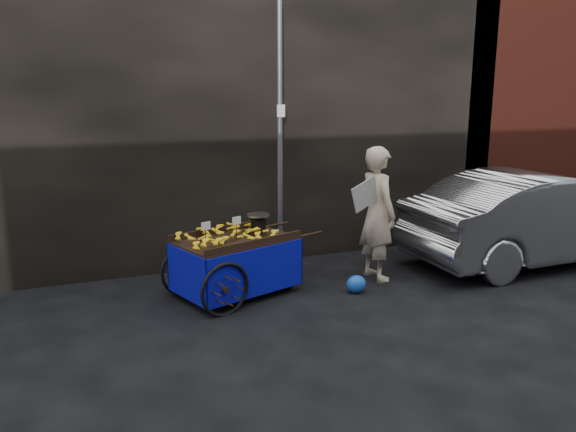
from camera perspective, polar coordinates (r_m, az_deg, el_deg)
name	(u,v)px	position (r m, az deg, el deg)	size (l,w,h in m)	color
ground	(294,296)	(7.61, 0.59, -8.09)	(80.00, 80.00, 0.00)	black
building_wall	(258,102)	(9.69, -3.10, 11.49)	(13.50, 2.00, 5.00)	black
street_pole	(280,137)	(8.46, -0.83, 7.98)	(0.12, 0.10, 4.00)	slate
banana_cart	(233,245)	(7.46, -5.65, -2.98)	(2.25, 1.52, 1.12)	black
vendor	(377,213)	(8.15, 9.05, 0.26)	(0.83, 0.74, 1.94)	beige
plastic_bag	(356,284)	(7.73, 6.95, -6.88)	(0.27, 0.22, 0.25)	blue
parked_car	(539,217)	(9.74, 24.16, -0.12)	(1.54, 4.42, 1.46)	#ABADB2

